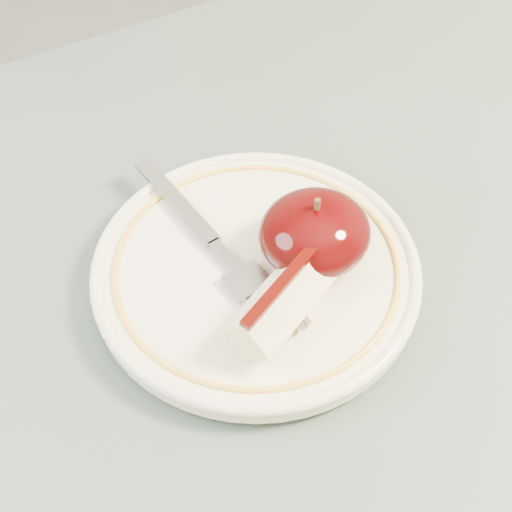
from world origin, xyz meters
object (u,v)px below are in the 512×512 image
fork (215,244)px  table (369,450)px  apple_half (315,233)px  plate (256,269)px

fork → table: bearing=-167.9°
table → apple_half: (0.01, 0.10, 0.13)m
table → plate: 0.16m
apple_half → fork: apple_half is taller
plate → fork: (-0.02, 0.03, 0.01)m
fork → apple_half: bearing=-131.1°
plate → apple_half: (0.04, -0.01, 0.03)m
table → plate: bearing=103.7°
plate → fork: 0.03m
table → apple_half: apple_half is taller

